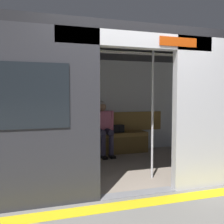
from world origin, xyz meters
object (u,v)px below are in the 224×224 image
Objects in this scene: train_car at (105,85)px; handbag at (118,129)px; book at (86,133)px; grab_pole_far at (153,112)px; person_seated at (103,124)px; grab_pole_door at (94,114)px; bench_seat at (95,139)px.

train_car is 24.62× the size of handbag.
train_car reaches higher than book.
train_car is at bearing -53.51° from grab_pole_far.
train_car is at bearing 60.85° from handbag.
grab_pole_far is at bearing 87.76° from handbag.
person_seated is (-0.24, -1.04, -0.83)m from train_car.
grab_pole_door is at bearing 61.78° from handbag.
grab_pole_door is 1.00× the size of grab_pole_far.
grab_pole_far is at bearing 100.20° from person_seated.
book is (0.37, -0.09, -0.20)m from person_seated.
handbag is at bearing -119.15° from train_car.
bench_seat is 1.15× the size of grab_pole_door.
grab_pole_door is at bearing 63.14° from train_car.
person_seated is 0.43m from handbag.
book is (0.77, 0.01, -0.07)m from handbag.
book reaches higher than bench_seat.
handbag is at bearing -92.24° from grab_pole_far.
train_car is 2.62× the size of bench_seat.
train_car reaches higher than bench_seat.
book is at bearing -69.89° from grab_pole_far.
person_seated reaches higher than handbag.
book is 2.03m from grab_pole_door.
train_car reaches higher than grab_pole_far.
grab_pole_door is at bearing 72.02° from book.
person_seated is at bearing 13.91° from handbag.
bench_seat is 9.41× the size of handbag.
train_car is 1.60m from bench_seat.
bench_seat is (-0.08, -1.09, -1.16)m from train_car.
book is 0.10× the size of grab_pole_door.
handbag is at bearing -118.22° from grab_pole_door.
bench_seat is 0.37m from person_seated.
handbag is (-0.64, -1.14, -0.96)m from train_car.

